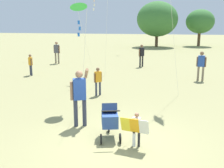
{
  "coord_description": "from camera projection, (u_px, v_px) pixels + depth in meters",
  "views": [
    {
      "loc": [
        1.08,
        -6.73,
        3.27
      ],
      "look_at": [
        -0.41,
        1.5,
        1.3
      ],
      "focal_mm": 43.6,
      "sensor_mm": 36.0,
      "label": 1
    }
  ],
  "objects": [
    {
      "name": "ground_plane",
      "position": [
        117.0,
        144.0,
        7.39
      ],
      "size": [
        120.0,
        120.0,
        0.0
      ],
      "primitive_type": "plane",
      "color": "#938E5B"
    },
    {
      "name": "child_with_butterfly_kite",
      "position": [
        136.0,
        127.0,
        7.08
      ],
      "size": [
        0.76,
        0.41,
        0.93
      ],
      "color": "#232328",
      "rests_on": "ground"
    },
    {
      "name": "person_adult_flyer",
      "position": [
        80.0,
        93.0,
        8.38
      ],
      "size": [
        0.58,
        0.67,
        1.86
      ],
      "color": "#33384C",
      "rests_on": "ground"
    },
    {
      "name": "stroller",
      "position": [
        110.0,
        117.0,
        7.63
      ],
      "size": [
        0.69,
        1.12,
        1.03
      ],
      "color": "black",
      "rests_on": "ground"
    },
    {
      "name": "kite_adult_black",
      "position": [
        79.0,
        8.0,
        9.88
      ],
      "size": [
        1.28,
        2.37,
        3.91
      ],
      "color": "green",
      "rests_on": "ground"
    },
    {
      "name": "person_red_shirt",
      "position": [
        57.0,
        51.0,
        20.79
      ],
      "size": [
        0.53,
        0.29,
        1.68
      ],
      "color": "#7F705B",
      "rests_on": "ground"
    },
    {
      "name": "person_sitting_far",
      "position": [
        142.0,
        54.0,
        19.31
      ],
      "size": [
        0.38,
        0.41,
        1.59
      ],
      "color": "#232328",
      "rests_on": "ground"
    },
    {
      "name": "person_couple_left",
      "position": [
        30.0,
        63.0,
        16.34
      ],
      "size": [
        0.32,
        0.32,
        1.28
      ],
      "color": "#33384C",
      "rests_on": "ground"
    },
    {
      "name": "person_kid_running",
      "position": [
        98.0,
        79.0,
        11.95
      ],
      "size": [
        0.31,
        0.31,
        1.26
      ],
      "color": "#33384C",
      "rests_on": "ground"
    },
    {
      "name": "person_back_turned",
      "position": [
        201.0,
        64.0,
        14.83
      ],
      "size": [
        0.51,
        0.3,
        1.62
      ],
      "color": "#7F705B",
      "rests_on": "ground"
    }
  ]
}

